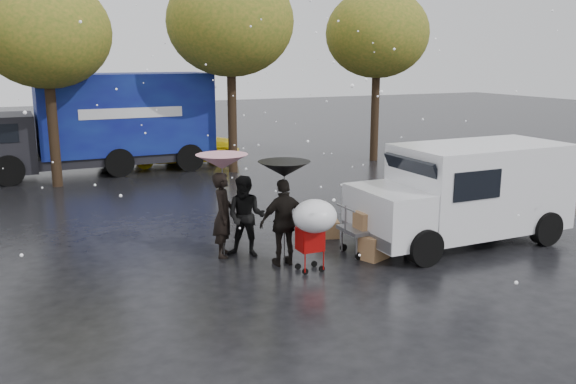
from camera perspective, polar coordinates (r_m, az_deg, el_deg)
name	(u,v)px	position (r m, az deg, el deg)	size (l,w,h in m)	color
ground	(286,265)	(12.32, -0.20, -6.86)	(90.00, 90.00, 0.00)	black
person_pink	(223,215)	(12.69, -6.07, -2.14)	(0.65, 0.43, 1.78)	black
person_middle	(246,217)	(12.65, -3.95, -2.30)	(0.83, 0.65, 1.71)	black
person_black	(284,222)	(12.10, -0.35, -2.86)	(1.03, 0.43, 1.75)	black
umbrella_pink	(222,162)	(12.45, -6.19, 2.82)	(1.07, 1.07, 2.16)	#4C4C4C
umbrella_black	(284,169)	(11.86, -0.36, 2.15)	(1.04, 1.04, 2.11)	#4C4C4C
vendor_cart	(380,219)	(13.10, 8.56, -2.48)	(1.52, 0.80, 1.27)	slate
shopping_cart	(314,220)	(11.57, 2.45, -2.64)	(0.84, 0.84, 1.46)	#A10A09
white_van	(466,191)	(14.11, 16.34, 0.05)	(4.91, 2.18, 2.20)	white
blue_truck	(102,123)	(22.79, -17.01, 6.16)	(8.30, 2.60, 3.50)	navy
box_ground_near	(374,247)	(12.76, 8.02, -5.10)	(0.56, 0.45, 0.50)	#986B42
box_ground_far	(328,229)	(14.14, 3.72, -3.47)	(0.50, 0.39, 0.39)	#986B42
yellow_taxi	(178,143)	(24.01, -10.30, 4.54)	(1.92, 4.78, 1.63)	yellow
tree_row	(144,27)	(21.03, -13.30, 14.79)	(21.60, 4.40, 7.12)	black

